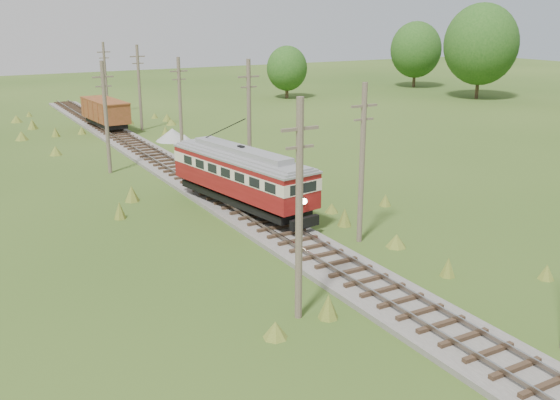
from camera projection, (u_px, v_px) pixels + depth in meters
railbed_main at (193, 180)px, 45.83m from camera, size 3.60×96.00×0.57m
streetcar at (241, 173)px, 38.29m from camera, size 4.61×12.01×5.43m
gondola at (105, 112)px, 65.71m from camera, size 3.30×8.42×2.73m
gravel_pile at (174, 135)px, 60.81m from camera, size 3.36×3.56×1.22m
utility_pole_r_2 at (362, 162)px, 32.82m from camera, size 1.60×0.30×8.60m
utility_pole_r_3 at (249, 123)px, 43.56m from camera, size 1.60×0.30×9.00m
utility_pole_r_4 at (180, 105)px, 54.40m from camera, size 1.60×0.30×8.40m
utility_pole_r_5 at (139, 87)px, 65.36m from camera, size 1.60×0.30×8.90m
utility_pole_r_6 at (106, 77)px, 76.13m from camera, size 1.60×0.30×8.70m
utility_pole_l_a at (299, 210)px, 24.22m from camera, size 1.60×0.30×9.00m
utility_pole_l_b at (106, 116)px, 47.50m from camera, size 1.60×0.30×8.60m
tree_right_4 at (481, 44)px, 89.12m from camera, size 10.50×10.50×13.53m
tree_right_5 at (416, 50)px, 103.86m from camera, size 8.40×8.40×10.82m
tree_mid_b at (287, 68)px, 90.47m from camera, size 5.88×5.88×7.57m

